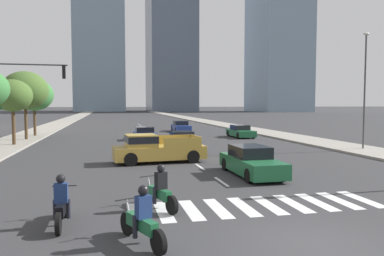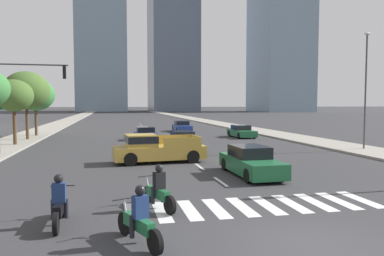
% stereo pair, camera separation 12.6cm
% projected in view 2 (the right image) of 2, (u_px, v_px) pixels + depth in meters
% --- Properties ---
extents(ground_plane, '(800.00, 800.00, 0.00)m').
position_uv_depth(ground_plane, '(311.00, 246.00, 9.01)').
color(ground_plane, '#333335').
extents(sidewalk_east, '(4.00, 260.00, 0.15)m').
position_uv_depth(sidewalk_east, '(277.00, 134.00, 41.04)').
color(sidewalk_east, gray).
rests_on(sidewalk_east, ground).
extents(sidewalk_west, '(4.00, 260.00, 0.15)m').
position_uv_depth(sidewalk_west, '(21.00, 139.00, 35.48)').
color(sidewalk_west, gray).
rests_on(sidewalk_west, ground).
extents(crosswalk_near, '(8.55, 2.38, 0.01)m').
position_uv_depth(crosswalk_near, '(255.00, 206.00, 12.55)').
color(crosswalk_near, silver).
rests_on(crosswalk_near, ground).
extents(lane_divider_center, '(0.14, 50.00, 0.01)m').
position_uv_depth(lane_divider_center, '(157.00, 136.00, 39.86)').
color(lane_divider_center, silver).
rests_on(lane_divider_center, ground).
extents(motorcycle_lead, '(1.11, 2.10, 1.49)m').
position_uv_depth(motorcycle_lead, '(139.00, 221.00, 9.09)').
color(motorcycle_lead, black).
rests_on(motorcycle_lead, ground).
extents(motorcycle_trailing, '(0.70, 2.19, 1.49)m').
position_uv_depth(motorcycle_trailing, '(60.00, 205.00, 10.51)').
color(motorcycle_trailing, black).
rests_on(motorcycle_trailing, ground).
extents(motorcycle_third, '(1.06, 2.03, 1.49)m').
position_uv_depth(motorcycle_third, '(158.00, 191.00, 12.16)').
color(motorcycle_third, black).
rests_on(motorcycle_third, ground).
extents(pickup_truck, '(5.45, 2.38, 1.67)m').
position_uv_depth(pickup_truck, '(155.00, 149.00, 21.76)').
color(pickup_truck, '#B28E38').
rests_on(pickup_truck, ground).
extents(sedan_silver_0, '(1.95, 4.52, 1.24)m').
position_uv_depth(sedan_silver_0, '(183.00, 140.00, 29.62)').
color(sedan_silver_0, '#B7BABF').
rests_on(sedan_silver_0, ground).
extents(sedan_green_1, '(1.85, 4.34, 1.26)m').
position_uv_depth(sedan_green_1, '(241.00, 132.00, 38.14)').
color(sedan_green_1, '#1E6038').
rests_on(sedan_green_1, ground).
extents(sedan_blue_2, '(1.97, 4.81, 1.30)m').
position_uv_depth(sedan_blue_2, '(182.00, 127.00, 46.30)').
color(sedan_blue_2, navy).
rests_on(sedan_blue_2, ground).
extents(sedan_green_3, '(1.84, 4.73, 1.41)m').
position_uv_depth(sedan_green_3, '(251.00, 162.00, 17.91)').
color(sedan_green_3, '#1E6038').
rests_on(sedan_green_3, ground).
extents(sedan_blue_4, '(1.89, 4.54, 1.26)m').
position_uv_depth(sedan_blue_4, '(145.00, 134.00, 35.56)').
color(sedan_blue_4, navy).
rests_on(sedan_blue_4, ground).
extents(traffic_signal_far, '(4.77, 0.28, 6.28)m').
position_uv_depth(traffic_signal_far, '(23.00, 89.00, 24.59)').
color(traffic_signal_far, '#333335').
rests_on(traffic_signal_far, sidewalk_west).
extents(street_lamp_east, '(0.50, 0.24, 8.46)m').
position_uv_depth(street_lamp_east, '(366.00, 83.00, 27.09)').
color(street_lamp_east, '#3F3F42').
rests_on(street_lamp_east, sidewalk_east).
extents(street_tree_second, '(3.05, 3.05, 5.26)m').
position_uv_depth(street_tree_second, '(14.00, 96.00, 29.94)').
color(street_tree_second, '#4C3823').
rests_on(street_tree_second, sidewalk_west).
extents(street_tree_third, '(4.14, 4.14, 6.29)m').
position_uv_depth(street_tree_third, '(26.00, 91.00, 34.37)').
color(street_tree_third, '#4C3823').
rests_on(street_tree_third, sidewalk_west).
extents(street_tree_fourth, '(3.89, 3.89, 5.88)m').
position_uv_depth(street_tree_fourth, '(35.00, 95.00, 38.46)').
color(street_tree_fourth, '#4C3823').
rests_on(street_tree_fourth, sidewalk_west).
extents(office_tower_left_skyline, '(22.43, 27.27, 97.95)m').
position_uv_depth(office_tower_left_skyline, '(101.00, 6.00, 172.00)').
color(office_tower_left_skyline, '#7A93A8').
rests_on(office_tower_left_skyline, ground).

